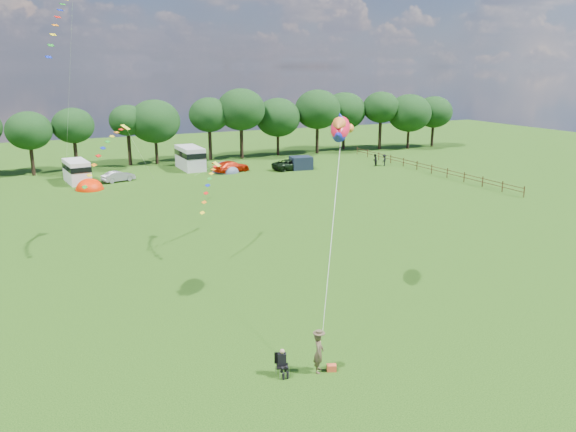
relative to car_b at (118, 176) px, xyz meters
name	(u,v)px	position (x,y,z in m)	size (l,w,h in m)	color
ground_plane	(351,323)	(5.27, -44.65, -0.64)	(180.00, 180.00, 0.00)	black
tree_line	(181,118)	(10.57, 10.34, 5.71)	(102.98, 10.98, 10.27)	black
fence	(424,166)	(37.27, -10.15, 0.06)	(0.12, 33.12, 1.20)	#472D19
car_b	(118,176)	(0.00, 0.00, 0.00)	(1.35, 3.61, 1.27)	gray
car_c	(231,167)	(14.35, 0.25, 0.08)	(2.02, 4.81, 1.44)	#B31B04
car_d	(291,165)	(22.06, -1.46, 0.06)	(2.31, 5.10, 1.39)	black
campervan_b	(77,171)	(-4.49, 1.50, 0.78)	(2.88, 5.62, 2.65)	silver
campervan_c	(190,157)	(10.10, 4.68, 0.98)	(2.71, 6.18, 3.01)	silver
tent_orange	(90,189)	(-3.64, -3.20, -0.62)	(3.08, 3.37, 2.41)	#F52600
tent_greyblue	(226,172)	(13.72, 0.71, -0.62)	(3.63, 3.97, 2.70)	#49566B
awning_navy	(301,163)	(23.48, -1.71, 0.22)	(2.75, 2.23, 1.72)	black
kite_flyer	(319,353)	(1.35, -48.31, 0.30)	(0.68, 0.45, 1.87)	brown
camp_chair	(282,359)	(-0.27, -47.88, 0.13)	(0.67, 0.70, 1.28)	#99999E
kite_bag	(331,368)	(1.90, -48.52, -0.49)	(0.42, 0.28, 0.30)	#D94E29
fish_kite	(340,128)	(6.28, -41.27, 9.37)	(2.54, 3.10, 1.72)	red
streamer_kite_a	(63,11)	(-5.64, -16.26, 17.04)	(3.40, 5.63, 5.78)	yellow
streamer_kite_b	(109,145)	(-4.08, -25.96, 7.13)	(4.27, 4.76, 3.82)	#F2FF25
streamer_kite_c	(211,179)	(2.48, -29.27, 4.70)	(3.13, 4.95, 2.79)	yellow
walker_a	(375,160)	(33.82, -3.77, 0.20)	(0.81, 0.50, 1.67)	black
walker_b	(384,160)	(35.20, -4.04, 0.16)	(1.02, 0.48, 1.59)	black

